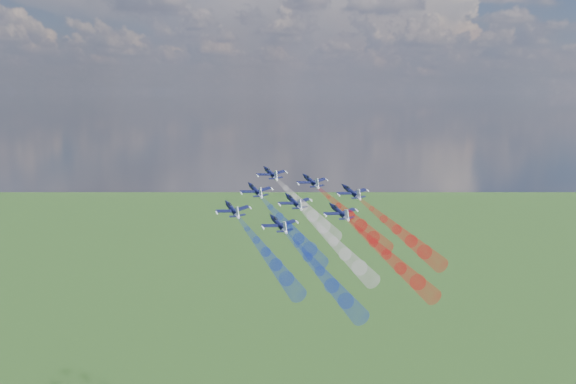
% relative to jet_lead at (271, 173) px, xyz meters
% --- Properties ---
extents(jet_lead, '(14.31, 14.90, 6.47)m').
position_rel_jet_lead_xyz_m(jet_lead, '(0.00, 0.00, 0.00)').
color(jet_lead, black).
extents(trail_lead, '(24.74, 31.04, 12.98)m').
position_rel_jet_lead_xyz_m(trail_lead, '(13.65, -17.80, -5.77)').
color(trail_lead, white).
extents(jet_inner_left, '(14.31, 14.90, 6.47)m').
position_rel_jet_lead_xyz_m(jet_inner_left, '(-0.91, -12.09, -3.16)').
color(jet_inner_left, black).
extents(trail_inner_left, '(24.74, 31.04, 12.98)m').
position_rel_jet_lead_xyz_m(trail_inner_left, '(12.73, -29.89, -8.92)').
color(trail_inner_left, '#1731C3').
extents(jet_inner_right, '(14.31, 14.90, 6.47)m').
position_rel_jet_lead_xyz_m(jet_inner_right, '(12.01, -1.11, -1.72)').
color(jet_inner_right, black).
extents(trail_inner_right, '(24.74, 31.04, 12.98)m').
position_rel_jet_lead_xyz_m(trail_inner_right, '(25.65, -18.91, -7.48)').
color(trail_inner_right, red).
extents(jet_outer_left, '(14.31, 14.90, 6.47)m').
position_rel_jet_lead_xyz_m(jet_outer_left, '(-2.58, -26.29, -5.96)').
color(jet_outer_left, black).
extents(trail_outer_left, '(24.74, 31.04, 12.98)m').
position_rel_jet_lead_xyz_m(trail_outer_left, '(11.07, -44.09, -11.73)').
color(trail_outer_left, '#1731C3').
extents(jet_center_third, '(14.31, 14.90, 6.47)m').
position_rel_jet_lead_xyz_m(jet_center_third, '(10.73, -16.43, -5.07)').
color(jet_center_third, black).
extents(trail_center_third, '(24.74, 31.04, 12.98)m').
position_rel_jet_lead_xyz_m(trail_center_third, '(24.38, -34.23, -10.84)').
color(trail_center_third, white).
extents(jet_outer_right, '(14.31, 14.90, 6.47)m').
position_rel_jet_lead_xyz_m(jet_outer_right, '(24.18, -6.41, -3.52)').
color(jet_outer_right, black).
extents(trail_outer_right, '(24.74, 31.04, 12.98)m').
position_rel_jet_lead_xyz_m(trail_outer_right, '(37.82, -24.21, -9.29)').
color(trail_outer_right, red).
extents(jet_rear_left, '(14.31, 14.90, 6.47)m').
position_rel_jet_lead_xyz_m(jet_rear_left, '(10.22, -29.73, -8.29)').
color(jet_rear_left, black).
extents(trail_rear_left, '(24.74, 31.04, 12.98)m').
position_rel_jet_lead_xyz_m(trail_rear_left, '(23.87, -47.54, -14.06)').
color(trail_rear_left, '#1731C3').
extents(jet_rear_right, '(14.31, 14.90, 6.47)m').
position_rel_jet_lead_xyz_m(jet_rear_right, '(23.08, -18.87, -6.77)').
color(jet_rear_right, black).
extents(trail_rear_right, '(24.74, 31.04, 12.98)m').
position_rel_jet_lead_xyz_m(trail_rear_right, '(36.72, -36.67, -12.53)').
color(trail_rear_right, red).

